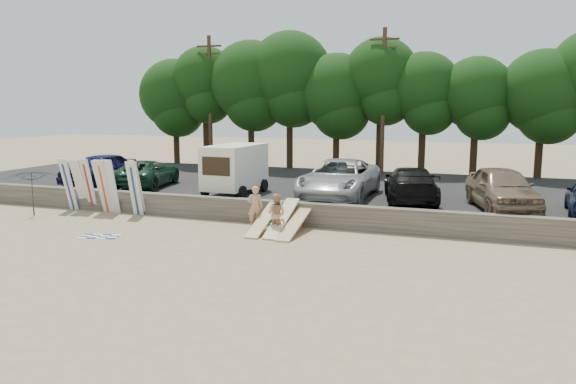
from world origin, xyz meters
name	(u,v)px	position (x,y,z in m)	size (l,w,h in m)	color
ground	(250,239)	(0.00, 0.00, 0.00)	(120.00, 120.00, 0.00)	tan
seawall	(278,212)	(0.00, 3.00, 0.50)	(44.00, 0.50, 1.00)	#6B6356
parking_lot	(327,191)	(0.00, 10.50, 0.35)	(44.00, 14.50, 0.70)	#282828
treeline	(346,84)	(-0.75, 17.55, 6.40)	(32.68, 5.95, 9.31)	#382616
utility_poles	(383,99)	(2.00, 16.00, 5.43)	(25.80, 0.26, 9.00)	#473321
box_trailer	(235,167)	(-3.31, 5.77, 2.05)	(2.28, 3.88, 2.42)	white
car_0	(99,168)	(-12.06, 6.58, 1.54)	(1.98, 4.93, 1.68)	#141242
car_1	(146,173)	(-8.87, 6.42, 1.42)	(2.37, 5.15, 1.43)	#113020
car_2	(339,179)	(1.77, 6.47, 1.60)	(3.00, 6.51, 1.81)	#A8A9AE
car_3	(411,184)	(5.11, 6.48, 1.50)	(2.23, 5.48, 1.59)	black
car_4	(502,188)	(8.97, 5.80, 1.60)	(2.14, 5.31, 1.81)	#7C634F
surfboard_upright_0	(68,185)	(-10.56, 2.40, 1.27)	(0.50, 0.06, 2.60)	silver
surfboard_upright_1	(80,185)	(-10.02, 2.57, 1.25)	(0.50, 0.06, 2.60)	silver
surfboard_upright_2	(89,185)	(-9.51, 2.58, 1.28)	(0.50, 0.06, 2.60)	silver
surfboard_upright_3	(102,187)	(-8.67, 2.49, 1.25)	(0.50, 0.06, 2.60)	silver
surfboard_upright_4	(103,186)	(-8.55, 2.44, 1.27)	(0.50, 0.06, 2.60)	silver
surfboard_upright_5	(112,187)	(-8.10, 2.46, 1.28)	(0.50, 0.06, 2.60)	silver
surfboard_upright_6	(135,189)	(-6.77, 2.37, 1.27)	(0.50, 0.06, 2.60)	silver
surfboard_upright_7	(136,188)	(-6.75, 2.48, 1.26)	(0.50, 0.06, 2.60)	silver
surfboard_low_0	(264,219)	(0.01, 1.46, 0.51)	(0.56, 3.00, 0.07)	#D6BA87
surfboard_low_1	(282,218)	(0.74, 1.48, 0.59)	(0.56, 3.00, 0.07)	#D6BA87
surfboard_low_2	(295,223)	(1.32, 1.42, 0.43)	(0.56, 3.00, 0.07)	#D6BA87
beachgoer_a	(255,207)	(-0.61, 1.96, 0.88)	(0.64, 0.42, 1.76)	tan
beachgoer_b	(276,214)	(0.64, 1.17, 0.81)	(0.79, 0.62, 1.63)	tan
cooler	(273,223)	(0.03, 2.40, 0.16)	(0.38, 0.30, 0.32)	#227D45
gear_bag	(297,226)	(1.08, 2.40, 0.11)	(0.30, 0.25, 0.22)	#CE5918
beach_towel	(99,236)	(-5.67, -1.59, 0.01)	(1.50, 1.50, 0.00)	white
beach_umbrella	(34,193)	(-11.22, 0.90, 1.06)	(2.31, 2.36, 2.12)	black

